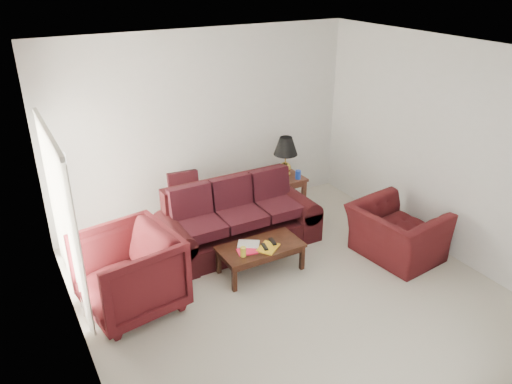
% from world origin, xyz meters
% --- Properties ---
extents(floor, '(5.00, 5.00, 0.00)m').
position_xyz_m(floor, '(0.00, 0.00, 0.00)').
color(floor, beige).
rests_on(floor, ground).
extents(blinds, '(0.10, 2.00, 2.16)m').
position_xyz_m(blinds, '(-2.42, 1.30, 1.08)').
color(blinds, silver).
rests_on(blinds, ground).
extents(sofa, '(2.39, 1.13, 0.96)m').
position_xyz_m(sofa, '(-0.05, 1.28, 0.48)').
color(sofa, black).
rests_on(sofa, ground).
extents(throw_pillow, '(0.48, 0.27, 0.48)m').
position_xyz_m(throw_pillow, '(-0.56, 2.11, 0.76)').
color(throw_pillow, black).
rests_on(throw_pillow, sofa).
extents(end_table, '(0.63, 0.63, 0.63)m').
position_xyz_m(end_table, '(1.15, 1.94, 0.31)').
color(end_table, '#542A1D').
rests_on(end_table, ground).
extents(table_lamp, '(0.43, 0.43, 0.66)m').
position_xyz_m(table_lamp, '(1.19, 1.99, 0.96)').
color(table_lamp, gold).
rests_on(table_lamp, end_table).
extents(clock, '(0.14, 0.08, 0.13)m').
position_xyz_m(clock, '(1.02, 1.75, 0.69)').
color(clock, '#BCBCC1').
rests_on(clock, end_table).
extents(blue_canister, '(0.09, 0.09, 0.15)m').
position_xyz_m(blue_canister, '(1.29, 1.75, 0.70)').
color(blue_canister, '#1B3EB0').
rests_on(blue_canister, end_table).
extents(picture_frame, '(0.18, 0.19, 0.05)m').
position_xyz_m(picture_frame, '(0.99, 2.11, 0.70)').
color(picture_frame, silver).
rests_on(picture_frame, end_table).
extents(floor_lamp, '(0.34, 0.34, 1.65)m').
position_xyz_m(floor_lamp, '(-2.28, 2.02, 0.82)').
color(floor_lamp, white).
rests_on(floor_lamp, ground).
extents(armchair_left, '(1.26, 1.23, 1.01)m').
position_xyz_m(armchair_left, '(-1.86, 0.62, 0.50)').
color(armchair_left, '#481014').
rests_on(armchair_left, ground).
extents(armchair_right, '(1.15, 1.28, 0.76)m').
position_xyz_m(armchair_right, '(1.77, -0.06, 0.38)').
color(armchair_right, '#3C0D10').
rests_on(armchair_right, ground).
extents(coffee_table, '(1.21, 0.73, 0.40)m').
position_xyz_m(coffee_table, '(-0.10, 0.55, 0.20)').
color(coffee_table, black).
rests_on(coffee_table, ground).
extents(magazine_red, '(0.29, 0.24, 0.01)m').
position_xyz_m(magazine_red, '(-0.33, 0.50, 0.40)').
color(magazine_red, red).
rests_on(magazine_red, coffee_table).
extents(magazine_white, '(0.36, 0.34, 0.02)m').
position_xyz_m(magazine_white, '(-0.23, 0.65, 0.41)').
color(magazine_white, beige).
rests_on(magazine_white, coffee_table).
extents(magazine_orange, '(0.38, 0.36, 0.02)m').
position_xyz_m(magazine_orange, '(-0.04, 0.44, 0.41)').
color(magazine_orange, gold).
rests_on(magazine_orange, coffee_table).
extents(remote_a, '(0.09, 0.18, 0.02)m').
position_xyz_m(remote_a, '(-0.08, 0.46, 0.43)').
color(remote_a, black).
rests_on(remote_a, coffee_table).
extents(remote_b, '(0.08, 0.19, 0.02)m').
position_xyz_m(remote_b, '(0.08, 0.53, 0.43)').
color(remote_b, black).
rests_on(remote_b, coffee_table).
extents(yellow_glass, '(0.10, 0.10, 0.13)m').
position_xyz_m(yellow_glass, '(-0.42, 0.43, 0.46)').
color(yellow_glass, yellow).
rests_on(yellow_glass, coffee_table).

